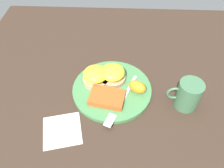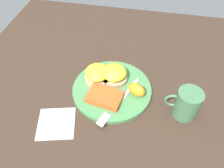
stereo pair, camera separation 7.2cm
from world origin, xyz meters
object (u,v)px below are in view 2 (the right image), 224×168
(sandwich_benedict_left, at_px, (115,74))
(sandwich_benedict_right, at_px, (97,74))
(orange_wedge, at_px, (137,90))
(cup, at_px, (187,104))
(hashbrown_patty, at_px, (105,97))
(fork, at_px, (118,103))

(sandwich_benedict_left, relative_size, sandwich_benedict_right, 1.00)
(orange_wedge, bearing_deg, sandwich_benedict_right, -15.92)
(sandwich_benedict_right, relative_size, orange_wedge, 1.51)
(cup, bearing_deg, sandwich_benedict_left, -20.36)
(sandwich_benedict_left, bearing_deg, hashbrown_patty, 80.01)
(sandwich_benedict_right, bearing_deg, fork, 134.61)
(sandwich_benedict_left, height_order, orange_wedge, sandwich_benedict_left)
(orange_wedge, bearing_deg, fork, 44.80)
(hashbrown_patty, bearing_deg, sandwich_benedict_right, -61.45)
(sandwich_benedict_left, distance_m, fork, 0.11)
(orange_wedge, xyz_separation_m, fork, (0.05, 0.05, -0.02))
(sandwich_benedict_right, height_order, fork, sandwich_benedict_right)
(fork, bearing_deg, sandwich_benedict_right, -45.39)
(hashbrown_patty, height_order, cup, cup)
(fork, bearing_deg, orange_wedge, -135.20)
(hashbrown_patty, distance_m, cup, 0.25)
(orange_wedge, relative_size, cup, 0.57)
(fork, bearing_deg, sandwich_benedict_left, -73.17)
(hashbrown_patty, bearing_deg, sandwich_benedict_left, -99.99)
(hashbrown_patty, xyz_separation_m, fork, (-0.05, 0.01, -0.01))
(sandwich_benedict_left, xyz_separation_m, sandwich_benedict_right, (0.06, 0.01, 0.00))
(hashbrown_patty, height_order, orange_wedge, orange_wedge)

